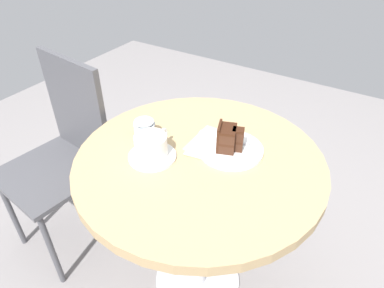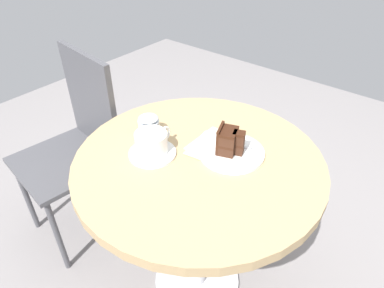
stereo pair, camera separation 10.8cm
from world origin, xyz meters
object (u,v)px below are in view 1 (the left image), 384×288
Objects in this scene: fork at (243,144)px; sugar_pot at (145,129)px; saucer at (152,156)px; coffee_cup at (151,145)px; cake_slice at (228,138)px; cake_plate at (231,149)px; teaspoon at (138,160)px; napkin at (215,145)px; cafe_chair at (65,146)px.

sugar_pot is (-0.13, 0.31, 0.02)m from fork.
coffee_cup is at bearing 39.59° from saucer.
cake_plate is at bearing -45.77° from cake_slice.
cake_plate is at bearing -141.60° from fork.
cake_slice reaches higher than sugar_pot.
cake_slice reaches higher than coffee_cup.
fork reaches higher than teaspoon.
coffee_cup reaches higher than teaspoon.
sugar_pot is at bearing 111.56° from napkin.
cake_plate is (0.16, -0.20, 0.00)m from saucer.
coffee_cup is (0.01, 0.00, 0.04)m from saucer.
napkin is at bearing -41.38° from saucer.
cafe_chair is (-0.12, 0.69, -0.22)m from cake_slice.
napkin is 0.67m from cafe_chair.
napkin is at bearing -43.36° from coffee_cup.
teaspoon is at bearing -2.31° from cafe_chair.
teaspoon is 1.22× the size of sugar_pot.
fork is 0.09m from napkin.
cafe_chair reaches higher than coffee_cup.
coffee_cup is 1.48× the size of cake_slice.
coffee_cup is at bearing 127.56° from cake_slice.
napkin is (-0.00, 0.06, -0.00)m from cake_plate.
coffee_cup is 0.93× the size of fork.
sugar_pot is at bearing 107.98° from cake_plate.
teaspoon is 0.30m from cake_plate.
sugar_pot is at bearing -175.20° from fork.
cafe_chair is at bearing 86.57° from coffee_cup.
coffee_cup is 0.54m from cafe_chair.
cake_slice is at bearing -50.70° from saucer.
fork is 0.76m from cafe_chair.
coffee_cup is at bearing 136.64° from napkin.
napkin is (-0.04, 0.08, -0.01)m from fork.
teaspoon is 0.26m from napkin.
saucer is 0.72× the size of cake_plate.
fork is at bearing -66.92° from sugar_pot.
saucer is 1.10× the size of coffee_cup.
fork is (0.20, -0.22, 0.01)m from saucer.
cake_plate is 0.73m from cafe_chair.
coffee_cup reaches higher than fork.
sugar_pot is at bearing 49.57° from saucer.
coffee_cup is 0.30m from fork.
cake_plate is at bearing 17.80° from cafe_chair.
napkin is (0.16, -0.14, -0.00)m from saucer.
cake_plate is at bearing -50.47° from saucer.
teaspoon reaches higher than cake_plate.
coffee_cup is at bearing 4.01° from cafe_chair.
cake_slice is 0.49× the size of napkin.
coffee_cup is 0.06m from teaspoon.
cake_slice is (-0.01, 0.01, 0.05)m from cake_plate.
cake_slice is (0.15, -0.19, 0.05)m from saucer.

